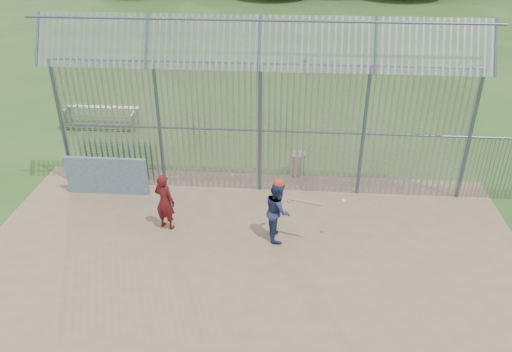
# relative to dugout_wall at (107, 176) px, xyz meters

# --- Properties ---
(ground) EXTENTS (120.00, 120.00, 0.00)m
(ground) POSITION_rel_dugout_wall_xyz_m (4.60, -2.90, -0.62)
(ground) COLOR #2D511E
(ground) RESTS_ON ground
(dirt_infield) EXTENTS (14.00, 10.00, 0.02)m
(dirt_infield) POSITION_rel_dugout_wall_xyz_m (4.60, -3.40, -0.61)
(dirt_infield) COLOR #756047
(dirt_infield) RESTS_ON ground
(dugout_wall) EXTENTS (2.50, 0.12, 1.20)m
(dugout_wall) POSITION_rel_dugout_wall_xyz_m (0.00, 0.00, 0.00)
(dugout_wall) COLOR #38566B
(dugout_wall) RESTS_ON dirt_infield
(batter) EXTENTS (0.74, 0.89, 1.65)m
(batter) POSITION_rel_dugout_wall_xyz_m (5.25, -1.89, 0.22)
(batter) COLOR navy
(batter) RESTS_ON dirt_infield
(onlooker) EXTENTS (0.69, 0.58, 1.63)m
(onlooker) POSITION_rel_dugout_wall_xyz_m (2.20, -1.66, 0.21)
(onlooker) COLOR maroon
(onlooker) RESTS_ON dirt_infield
(bg_kid_seated) EXTENTS (0.45, 0.19, 0.77)m
(bg_kid_seated) POSITION_rel_dugout_wall_xyz_m (6.12, 13.26, -0.23)
(bg_kid_seated) COLOR slate
(bg_kid_seated) RESTS_ON ground
(batting_gear) EXTENTS (1.84, 0.43, 0.59)m
(batting_gear) POSITION_rel_dugout_wall_xyz_m (5.42, -1.92, 0.94)
(batting_gear) COLOR red
(batting_gear) RESTS_ON ground
(trash_can) EXTENTS (0.56, 0.56, 0.82)m
(trash_can) POSITION_rel_dugout_wall_xyz_m (5.74, 1.74, -0.24)
(trash_can) COLOR gray
(trash_can) RESTS_ON ground
(bleacher) EXTENTS (3.00, 0.95, 0.72)m
(bleacher) POSITION_rel_dugout_wall_xyz_m (-2.04, 5.03, -0.21)
(bleacher) COLOR slate
(bleacher) RESTS_ON ground
(backstop_fence) EXTENTS (20.09, 0.81, 5.30)m
(backstop_fence) POSITION_rel_dugout_wall_xyz_m (6.41, 0.53, 1.74)
(backstop_fence) COLOR #47566B
(backstop_fence) RESTS_ON ground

